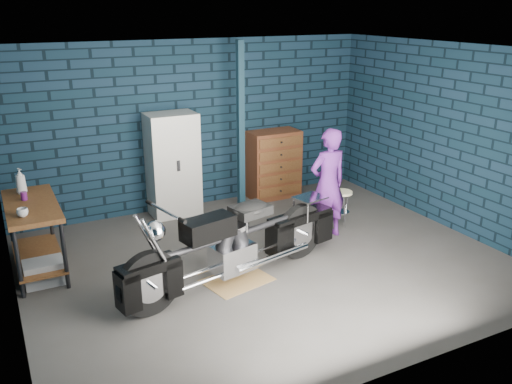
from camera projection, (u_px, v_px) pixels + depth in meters
ground at (267, 262)px, 7.09m from camera, size 6.00×6.00×0.00m
room_walls at (248, 111)px, 6.93m from camera, size 6.02×5.01×2.71m
support_post at (241, 128)px, 8.52m from camera, size 0.10×0.10×2.70m
workbench at (36, 238)px, 6.72m from camera, size 0.60×1.40×0.91m
drip_mat at (237, 280)px, 6.62m from camera, size 0.89×0.74×0.01m
motorcycle at (237, 237)px, 6.44m from camera, size 2.72×1.26×1.16m
person at (328, 184)px, 7.65m from camera, size 0.59×0.39×1.60m
storage_bin at (44, 272)px, 6.52m from camera, size 0.46×0.33×0.29m
locker at (173, 165)px, 8.49m from camera, size 0.76×0.54×1.63m
tool_chest at (274, 164)px, 9.34m from camera, size 0.87×0.49×1.17m
shop_stool at (341, 208)px, 8.19m from camera, size 0.37×0.37×0.55m
cup_a at (22, 213)px, 6.15m from camera, size 0.13×0.13×0.10m
mug_purple at (24, 196)px, 6.67m from camera, size 0.08×0.08×0.10m
bottle at (21, 181)px, 6.86m from camera, size 0.17×0.17×0.33m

